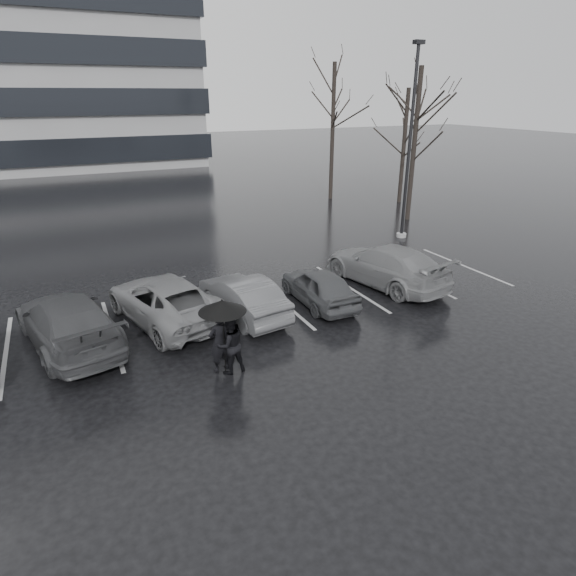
% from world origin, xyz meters
% --- Properties ---
extents(ground, '(160.00, 160.00, 0.00)m').
position_xyz_m(ground, '(0.00, 0.00, 0.00)').
color(ground, black).
rests_on(ground, ground).
extents(car_main, '(1.48, 3.63, 1.23)m').
position_xyz_m(car_main, '(1.68, 1.77, 0.62)').
color(car_main, black).
rests_on(car_main, ground).
extents(car_west_a, '(1.93, 4.11, 1.30)m').
position_xyz_m(car_west_a, '(-0.99, 1.97, 0.65)').
color(car_west_a, '#323234').
rests_on(car_west_a, ground).
extents(car_west_b, '(3.41, 5.33, 1.37)m').
position_xyz_m(car_west_b, '(-3.29, 2.69, 0.68)').
color(car_west_b, '#515154').
rests_on(car_west_b, ground).
extents(car_west_c, '(3.10, 5.39, 1.47)m').
position_xyz_m(car_west_c, '(-6.11, 2.23, 0.74)').
color(car_west_c, black).
rests_on(car_west_c, ground).
extents(car_east, '(3.02, 5.44, 1.49)m').
position_xyz_m(car_east, '(4.79, 2.28, 0.75)').
color(car_east, '#515154').
rests_on(car_east, ground).
extents(pedestrian_left, '(0.68, 0.53, 1.64)m').
position_xyz_m(pedestrian_left, '(-2.69, -0.92, 0.82)').
color(pedestrian_left, black).
rests_on(pedestrian_left, ground).
extents(pedestrian_right, '(0.83, 0.68, 1.57)m').
position_xyz_m(pedestrian_right, '(-2.48, -1.10, 0.78)').
color(pedestrian_right, black).
rests_on(pedestrian_right, ground).
extents(umbrella, '(1.19, 1.19, 2.02)m').
position_xyz_m(umbrella, '(-2.60, -1.01, 1.84)').
color(umbrella, black).
rests_on(umbrella, ground).
extents(lamp_post, '(0.48, 0.48, 8.82)m').
position_xyz_m(lamp_post, '(9.37, 7.16, 4.04)').
color(lamp_post, gray).
rests_on(lamp_post, ground).
extents(stall_stripes, '(19.72, 5.00, 0.00)m').
position_xyz_m(stall_stripes, '(-0.80, 2.50, 0.00)').
color(stall_stripes, '#9D9D9F').
rests_on(stall_stripes, ground).
extents(tree_east, '(0.26, 0.26, 8.00)m').
position_xyz_m(tree_east, '(12.00, 10.00, 4.00)').
color(tree_east, black).
rests_on(tree_east, ground).
extents(tree_ne, '(0.26, 0.26, 7.00)m').
position_xyz_m(tree_ne, '(14.50, 14.00, 3.50)').
color(tree_ne, black).
rests_on(tree_ne, ground).
extents(tree_north, '(0.26, 0.26, 8.50)m').
position_xyz_m(tree_north, '(11.00, 17.00, 4.25)').
color(tree_north, black).
rests_on(tree_north, ground).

